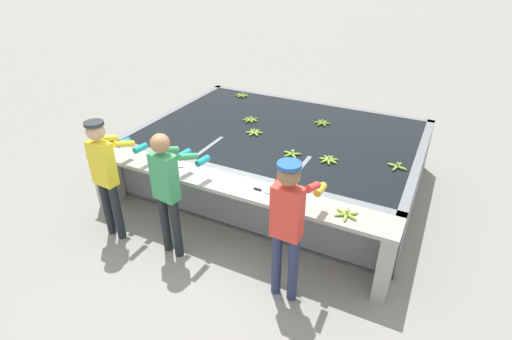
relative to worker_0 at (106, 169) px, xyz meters
name	(u,v)px	position (x,y,z in m)	size (l,w,h in m)	color
ground_plane	(219,249)	(1.41, 0.34, -1.03)	(80.00, 80.00, 0.00)	gray
wash_tank	(280,156)	(1.41, 2.35, -0.58)	(4.34, 3.13, 0.92)	gray
work_ledge	(225,200)	(1.41, 0.57, -0.38)	(4.34, 0.45, 0.92)	#9E9E99
worker_0	(106,169)	(0.00, 0.00, 0.00)	(0.45, 0.73, 1.69)	#1E2328
worker_1	(168,185)	(0.92, 0.07, -0.01)	(0.47, 0.74, 1.69)	#1E2328
worker_2	(288,219)	(2.50, 0.03, 0.03)	(0.42, 0.73, 1.72)	navy
banana_bunch_floating_0	(242,95)	(0.05, 3.55, -0.10)	(0.28, 0.28, 0.08)	#75A333
banana_bunch_floating_1	(292,154)	(1.89, 1.64, -0.10)	(0.27, 0.27, 0.08)	#7FAD33
banana_bunch_floating_2	(251,120)	(0.78, 2.50, -0.10)	(0.27, 0.28, 0.08)	#75A333
banana_bunch_floating_3	(322,123)	(1.91, 2.92, -0.10)	(0.28, 0.28, 0.08)	#75A333
banana_bunch_floating_4	(254,132)	(1.07, 2.06, -0.10)	(0.27, 0.28, 0.08)	#93BC3D
banana_bunch_floating_5	(329,160)	(2.41, 1.70, -0.10)	(0.28, 0.28, 0.08)	#8CB738
banana_bunch_floating_6	(397,166)	(3.29, 1.93, -0.10)	(0.28, 0.28, 0.08)	#8CB738
banana_bunch_ledge_0	(347,214)	(2.98, 0.55, -0.09)	(0.27, 0.28, 0.08)	#8CB738
knife_0	(263,191)	(1.94, 0.58, -0.10)	(0.35, 0.04, 0.02)	silver
knife_1	(166,167)	(0.53, 0.52, -0.10)	(0.31, 0.22, 0.02)	silver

